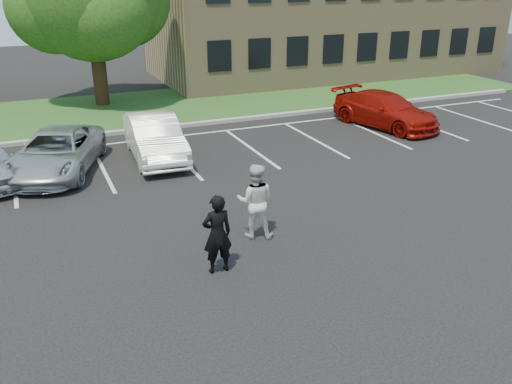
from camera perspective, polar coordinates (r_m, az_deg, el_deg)
ground_plane at (r=13.10m, az=1.74°, el=-6.59°), size 90.00×90.00×0.00m
curb at (r=23.74m, az=-10.65°, el=6.60°), size 40.00×0.30×0.15m
grass_strip at (r=27.55m, az=-12.60°, el=8.52°), size 44.00×8.00×0.08m
stall_lines at (r=21.29m, az=-5.04°, el=4.90°), size 34.00×5.36×0.01m
office_building at (r=37.55m, az=7.33°, el=18.75°), size 22.40×10.40×8.30m
man_black_suit at (r=12.01m, az=-4.10°, el=-4.45°), size 0.68×0.45×1.86m
man_white_shirt at (r=13.56m, az=-0.07°, el=-0.96°), size 1.18×1.08×1.95m
car_silver_minivan at (r=19.34m, az=-20.27°, el=3.97°), size 4.00×5.60×1.42m
car_white_sedan at (r=19.86m, az=-10.61°, el=5.65°), size 1.90×4.80×1.56m
car_red_compact at (r=24.43m, az=13.45°, el=8.40°), size 3.20×5.37×1.46m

